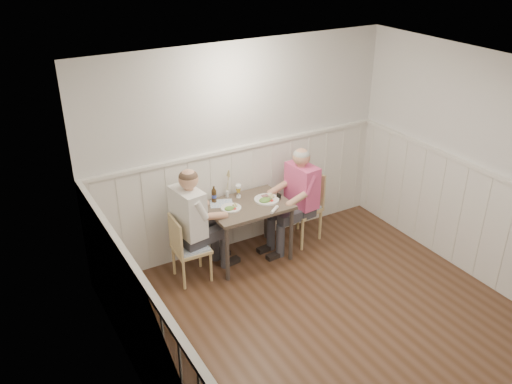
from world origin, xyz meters
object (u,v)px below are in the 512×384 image
(chair_left, at_px, (187,246))
(dining_table, at_px, (248,211))
(grass_vase, at_px, (227,184))
(man_in_pink, at_px, (299,205))
(chair_right, at_px, (304,204))
(diner_cream, at_px, (193,232))
(beer_bottle, at_px, (214,195))

(chair_left, bearing_deg, dining_table, 3.49)
(chair_left, bearing_deg, grass_vase, 26.16)
(chair_left, distance_m, man_in_pink, 1.55)
(chair_left, distance_m, grass_vase, 0.92)
(dining_table, bearing_deg, chair_right, 3.56)
(dining_table, height_order, chair_right, chair_right)
(chair_right, distance_m, diner_cream, 1.59)
(chair_left, height_order, man_in_pink, man_in_pink)
(dining_table, distance_m, chair_right, 0.87)
(dining_table, relative_size, beer_bottle, 4.62)
(chair_right, distance_m, beer_bottle, 1.25)
(beer_bottle, height_order, grass_vase, grass_vase)
(dining_table, xyz_separation_m, diner_cream, (-0.73, 0.01, -0.07))
(dining_table, height_order, man_in_pink, man_in_pink)
(diner_cream, relative_size, beer_bottle, 6.57)
(dining_table, xyz_separation_m, beer_bottle, (-0.32, 0.25, 0.19))
(chair_left, bearing_deg, diner_cream, 28.34)
(dining_table, bearing_deg, chair_left, -176.51)
(man_in_pink, distance_m, grass_vase, 0.97)
(man_in_pink, bearing_deg, diner_cream, 178.31)
(chair_right, height_order, man_in_pink, man_in_pink)
(chair_right, xyz_separation_m, diner_cream, (-1.59, -0.05, 0.08))
(chair_right, bearing_deg, diner_cream, -178.25)
(chair_left, distance_m, beer_bottle, 0.71)
(chair_left, xyz_separation_m, grass_vase, (0.71, 0.35, 0.47))
(chair_right, xyz_separation_m, man_in_pink, (-0.14, -0.09, 0.07))
(chair_right, height_order, chair_left, chair_right)
(man_in_pink, bearing_deg, beer_bottle, 164.61)
(diner_cream, xyz_separation_m, grass_vase, (0.61, 0.29, 0.34))
(chair_right, bearing_deg, beer_bottle, 170.61)
(dining_table, bearing_deg, man_in_pink, -2.99)
(dining_table, bearing_deg, diner_cream, 179.60)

